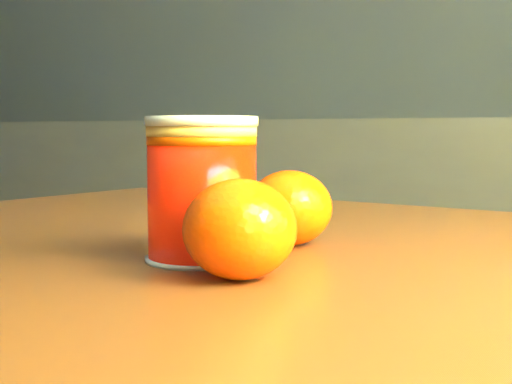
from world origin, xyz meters
The scene contains 5 objects.
kitchen_counter centered at (0.00, 1.45, 0.45)m, with size 3.15×0.60×0.90m, color #4D4D52.
table centered at (1.02, 0.15, 0.68)m, with size 1.05×0.74×0.78m.
juice_glass centered at (1.00, 0.07, 0.83)m, with size 0.08×0.08×0.10m.
orange_front centered at (1.06, 0.03, 0.81)m, with size 0.07×0.07×0.07m, color #FF4A05.
orange_back centered at (1.01, 0.16, 0.81)m, with size 0.07×0.07×0.06m, color #FF4A05.
Camera 1 is at (1.32, -0.34, 0.88)m, focal length 50.00 mm.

